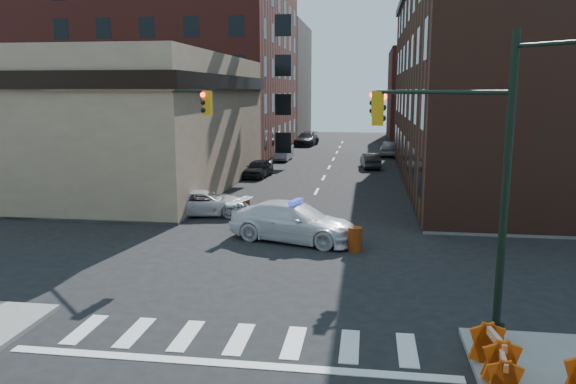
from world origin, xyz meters
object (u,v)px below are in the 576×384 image
(police_car, at_px, (294,222))
(parked_car_wnear, at_px, (258,168))
(pickup, at_px, (205,203))
(pedestrian_a, at_px, (154,192))
(parked_car_enear, at_px, (370,161))
(barrel_bank, at_px, (246,205))
(barricade_se_a, at_px, (494,353))
(pedestrian_b, at_px, (134,193))
(parked_car_wfar, at_px, (283,154))
(barrel_road, at_px, (355,239))
(barricade_nw_a, at_px, (168,203))

(police_car, height_order, parked_car_wnear, police_car)
(pickup, xyz_separation_m, pedestrian_a, (-3.10, 0.57, 0.43))
(police_car, relative_size, parked_car_wnear, 1.47)
(parked_car_enear, bearing_deg, pickup, 58.95)
(barrel_bank, height_order, barricade_se_a, barricade_se_a)
(parked_car_wnear, xyz_separation_m, pedestrian_b, (-4.60, -12.93, 0.31))
(parked_car_wfar, xyz_separation_m, barrel_bank, (1.47, -23.56, -0.21))
(pickup, xyz_separation_m, pedestrian_b, (-4.34, 0.69, 0.33))
(parked_car_wnear, bearing_deg, pedestrian_a, -98.38)
(police_car, distance_m, barrel_road, 3.13)
(parked_car_wfar, bearing_deg, parked_car_wnear, -89.72)
(parked_car_wfar, bearing_deg, barricade_nw_a, -94.00)
(pedestrian_a, height_order, pedestrian_b, pedestrian_a)
(parked_car_enear, bearing_deg, barrel_road, 81.56)
(parked_car_wfar, bearing_deg, barricade_se_a, -72.32)
(parked_car_wnear, bearing_deg, parked_car_enear, 42.21)
(barrel_road, xyz_separation_m, barricade_nw_a, (-10.30, 5.80, 0.09))
(pickup, relative_size, parked_car_wfar, 1.21)
(barricade_nw_a, bearing_deg, barrel_bank, 1.32)
(barrel_road, xyz_separation_m, barrel_bank, (-6.15, 6.57, -0.08))
(parked_car_wnear, relative_size, barrel_bank, 4.59)
(pickup, distance_m, parked_car_wnear, 13.62)
(barrel_bank, height_order, barricade_nw_a, barricade_nw_a)
(barrel_bank, xyz_separation_m, barricade_nw_a, (-4.15, -0.77, 0.17))
(parked_car_enear, bearing_deg, pedestrian_a, 51.23)
(barricade_nw_a, bearing_deg, pedestrian_a, 139.80)
(pedestrian_a, bearing_deg, pedestrian_b, -153.03)
(police_car, relative_size, barrel_road, 5.69)
(barrel_road, relative_size, barrel_bank, 1.18)
(police_car, bearing_deg, barrel_road, -100.07)
(parked_car_wnear, xyz_separation_m, barricade_nw_a, (-2.30, -13.68, -0.08))
(barricade_se_a, xyz_separation_m, barricade_nw_a, (-13.79, 16.00, -0.03))
(parked_car_enear, relative_size, barricade_nw_a, 3.30)
(police_car, relative_size, barrel_bank, 6.73)
(parked_car_wfar, distance_m, pedestrian_a, 23.99)
(pedestrian_b, bearing_deg, pedestrian_a, 2.26)
(barrel_bank, bearing_deg, pedestrian_b, -179.83)
(pickup, distance_m, parked_car_wfar, 24.28)
(pickup, relative_size, barricade_nw_a, 3.91)
(parked_car_wnear, relative_size, barrel_road, 3.88)
(parked_car_wfar, xyz_separation_m, barrel_road, (7.62, -30.13, -0.13))
(police_car, bearing_deg, parked_car_wnear, 32.27)
(parked_car_wfar, height_order, barrel_road, parked_car_wfar)
(police_car, distance_m, pedestrian_b, 11.08)
(barrel_road, bearing_deg, police_car, 153.69)
(parked_car_wfar, relative_size, barrel_road, 3.77)
(pedestrian_a, bearing_deg, parked_car_wnear, 107.99)
(pickup, bearing_deg, parked_car_wfar, -11.80)
(pickup, height_order, barricade_se_a, pickup)
(parked_car_enear, relative_size, barrel_road, 3.86)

